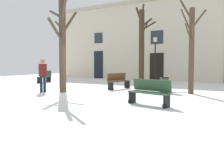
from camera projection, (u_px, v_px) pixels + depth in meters
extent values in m
plane|color=white|center=(94.00, 93.00, 11.94)|extent=(36.09, 36.09, 0.00)
cube|color=beige|center=(157.00, 39.00, 20.20)|extent=(22.56, 0.40, 7.44)
cube|color=black|center=(98.00, 65.00, 23.19)|extent=(1.06, 0.08, 2.78)
cube|color=#262D38|center=(98.00, 38.00, 23.06)|extent=(0.95, 0.06, 1.05)
cube|color=black|center=(157.00, 67.00, 20.09)|extent=(1.25, 0.08, 2.44)
cube|color=#262D38|center=(157.00, 37.00, 19.96)|extent=(1.13, 0.06, 1.17)
cylinder|color=#4C3D2D|center=(62.00, 46.00, 12.04)|extent=(0.36, 0.36, 4.88)
cylinder|color=#4C3D2D|center=(64.00, 8.00, 11.26)|extent=(1.27, 1.08, 1.15)
cylinder|color=#4C3D2D|center=(69.00, 23.00, 12.25)|extent=(0.43, 0.95, 1.30)
cylinder|color=#4C3D2D|center=(56.00, 14.00, 12.26)|extent=(1.06, 0.27, 0.59)
cylinder|color=#4C3D2D|center=(59.00, 25.00, 12.34)|extent=(0.90, 0.47, 0.60)
cylinder|color=#4C3D2D|center=(56.00, 30.00, 11.55)|extent=(0.18, 1.13, 1.16)
cylinder|color=#382B1E|center=(142.00, 48.00, 15.97)|extent=(0.38, 0.38, 5.27)
cylinder|color=#382B1E|center=(147.00, 23.00, 16.07)|extent=(0.61, 0.84, 0.70)
cylinder|color=#382B1E|center=(145.00, 29.00, 16.19)|extent=(0.26, 0.84, 1.09)
cylinder|color=#382B1E|center=(143.00, 12.00, 16.18)|extent=(0.31, 0.83, 1.27)
cylinder|color=#382B1E|center=(149.00, 26.00, 16.08)|extent=(0.83, 0.98, 0.75)
cylinder|color=#382B1E|center=(139.00, 15.00, 16.29)|extent=(0.86, 0.80, 1.35)
cylinder|color=#4C3D2D|center=(191.00, 51.00, 11.43)|extent=(0.27, 0.27, 4.31)
cylinder|color=#4C3D2D|center=(191.00, 27.00, 11.87)|extent=(0.41, 1.07, 1.35)
cylinder|color=#4C3D2D|center=(198.00, 20.00, 10.84)|extent=(0.85, 0.88, 0.74)
cylinder|color=#4C3D2D|center=(186.00, 10.00, 11.55)|extent=(0.73, 0.26, 1.15)
cylinder|color=#4C3D2D|center=(193.00, 30.00, 10.87)|extent=(0.36, 1.09, 0.77)
cylinder|color=#4C3D2D|center=(186.00, 21.00, 11.91)|extent=(0.84, 0.95, 1.55)
cylinder|color=#4C3D2D|center=(193.00, 18.00, 11.77)|extent=(0.17, 0.99, 0.76)
cylinder|color=#4C3D2D|center=(189.00, 33.00, 11.17)|extent=(0.27, 0.69, 0.92)
cylinder|color=black|center=(155.00, 62.00, 17.98)|extent=(0.10, 0.10, 3.22)
cylinder|color=black|center=(155.00, 81.00, 18.06)|extent=(0.22, 0.22, 0.20)
cube|color=beige|center=(155.00, 40.00, 17.89)|extent=(0.24, 0.24, 0.36)
cone|color=black|center=(155.00, 37.00, 17.88)|extent=(0.30, 0.30, 0.14)
cylinder|color=#2D3D2D|center=(164.00, 85.00, 12.05)|extent=(0.47, 0.47, 0.77)
torus|color=black|center=(164.00, 78.00, 12.03)|extent=(0.49, 0.49, 0.04)
cube|color=#2D4C33|center=(44.00, 77.00, 18.20)|extent=(0.90, 1.59, 0.05)
cube|color=#2D4C33|center=(47.00, 74.00, 18.14)|extent=(0.56, 1.49, 0.44)
cube|color=black|center=(49.00, 79.00, 18.90)|extent=(0.41, 0.18, 0.46)
torus|color=black|center=(47.00, 81.00, 18.95)|extent=(0.08, 0.17, 0.17)
cube|color=black|center=(40.00, 80.00, 17.52)|extent=(0.41, 0.18, 0.46)
torus|color=black|center=(38.00, 82.00, 17.57)|extent=(0.08, 0.17, 0.17)
cube|color=#2D4C33|center=(149.00, 93.00, 8.33)|extent=(1.65, 0.74, 0.05)
cube|color=#2D4C33|center=(152.00, 85.00, 8.47)|extent=(1.59, 0.41, 0.44)
cube|color=black|center=(132.00, 97.00, 8.83)|extent=(0.13, 0.40, 0.47)
torus|color=black|center=(130.00, 101.00, 8.71)|extent=(0.17, 0.06, 0.17)
cube|color=black|center=(167.00, 101.00, 7.86)|extent=(0.13, 0.40, 0.47)
torus|color=black|center=(164.00, 106.00, 7.73)|extent=(0.17, 0.06, 0.17)
cube|color=#51331E|center=(119.00, 81.00, 13.56)|extent=(0.73, 1.71, 0.05)
cube|color=#51331E|center=(117.00, 77.00, 13.67)|extent=(0.41, 1.65, 0.44)
cube|color=black|center=(111.00, 86.00, 12.99)|extent=(0.38, 0.13, 0.48)
torus|color=black|center=(113.00, 89.00, 12.89)|extent=(0.06, 0.17, 0.17)
cube|color=black|center=(127.00, 84.00, 14.15)|extent=(0.38, 0.13, 0.48)
torus|color=black|center=(129.00, 87.00, 14.05)|extent=(0.06, 0.17, 0.17)
cylinder|color=black|center=(45.00, 84.00, 12.17)|extent=(0.14, 0.14, 0.86)
cylinder|color=black|center=(41.00, 84.00, 12.07)|extent=(0.14, 0.14, 0.86)
cube|color=#591919|center=(43.00, 70.00, 12.08)|extent=(0.36, 0.44, 0.66)
sphere|color=#9E755B|center=(43.00, 61.00, 12.06)|extent=(0.24, 0.24, 0.24)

